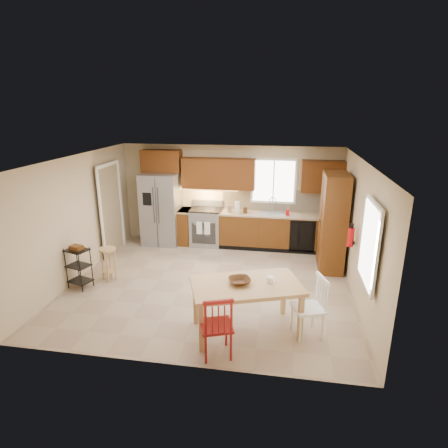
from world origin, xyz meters
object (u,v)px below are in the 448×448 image
at_px(soap_bottle, 288,212).
at_px(fire_extinguisher, 351,237).
at_px(refrigerator, 161,209).
at_px(table_bowl, 240,284).
at_px(table_jar, 271,281).
at_px(dining_table, 246,308).
at_px(chair_red, 216,325).
at_px(bar_stool, 109,264).
at_px(chair_white, 308,307).
at_px(utility_cart, 79,268).
at_px(range_stove, 206,227).
at_px(pantry, 333,222).

relative_size(soap_bottle, fire_extinguisher, 0.53).
bearing_deg(refrigerator, table_bowl, -55.92).
bearing_deg(table_jar, table_bowl, -167.47).
xyz_separation_m(refrigerator, dining_table, (2.57, -3.65, -0.50)).
xyz_separation_m(dining_table, chair_red, (-0.35, -0.65, 0.08)).
relative_size(dining_table, bar_stool, 2.41).
xyz_separation_m(chair_white, utility_cart, (-4.32, 0.91, -0.07)).
bearing_deg(fire_extinguisher, chair_red, -132.25).
xyz_separation_m(dining_table, chair_white, (0.95, 0.05, 0.08)).
bearing_deg(refrigerator, range_stove, 2.99).
bearing_deg(dining_table, bar_stool, 135.59).
height_order(range_stove, fire_extinguisher, fire_extinguisher).
bearing_deg(bar_stool, range_stove, 45.62).
bearing_deg(utility_cart, soap_bottle, 50.80).
xyz_separation_m(refrigerator, fire_extinguisher, (4.33, -1.98, 0.19)).
bearing_deg(pantry, dining_table, -119.80).
xyz_separation_m(dining_table, table_bowl, (-0.10, 0.00, 0.42)).
bearing_deg(chair_red, pantry, 40.78).
distance_m(pantry, bar_stool, 4.76).
bearing_deg(soap_bottle, chair_white, -84.54).
bearing_deg(chair_red, refrigerator, 97.64).
xyz_separation_m(refrigerator, soap_bottle, (3.18, -0.02, 0.09)).
distance_m(range_stove, dining_table, 3.97).
relative_size(refrigerator, chair_red, 1.86).
bearing_deg(utility_cart, chair_white, 5.14).
distance_m(refrigerator, range_stove, 1.24).
distance_m(soap_bottle, fire_extinguisher, 2.27).
relative_size(soap_bottle, table_jar, 1.26).
height_order(chair_red, table_bowl, chair_red).
relative_size(chair_red, bar_stool, 1.41).
bearing_deg(refrigerator, fire_extinguisher, -24.52).
distance_m(pantry, dining_table, 3.20).
xyz_separation_m(table_bowl, table_jar, (0.47, 0.10, 0.03)).
xyz_separation_m(pantry, utility_cart, (-4.93, -1.76, -0.63)).
distance_m(pantry, fire_extinguisher, 1.07).
distance_m(chair_red, chair_white, 1.48).
height_order(refrigerator, chair_white, refrigerator).
height_order(pantry, dining_table, pantry).
height_order(pantry, chair_red, pantry).
height_order(range_stove, chair_red, chair_red).
relative_size(chair_white, table_bowl, 2.90).
bearing_deg(fire_extinguisher, pantry, 100.78).
bearing_deg(soap_bottle, pantry, -43.45).
xyz_separation_m(soap_bottle, fire_extinguisher, (1.15, -1.95, 0.10)).
distance_m(range_stove, table_bowl, 3.95).
distance_m(soap_bottle, pantry, 1.31).
relative_size(dining_table, chair_red, 1.70).
distance_m(soap_bottle, utility_cart, 4.82).
bearing_deg(range_stove, chair_red, -76.18).
height_order(range_stove, dining_table, range_stove).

